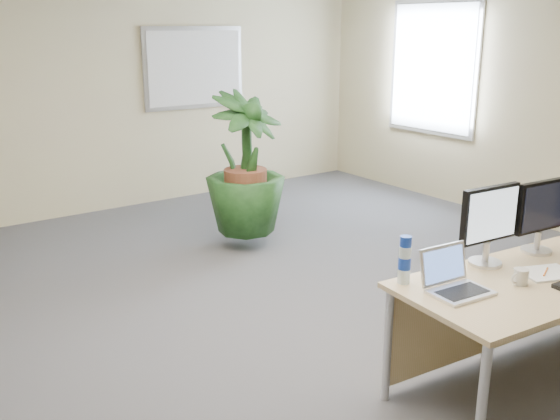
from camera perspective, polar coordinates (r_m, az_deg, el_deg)
floor at (r=4.16m, az=4.52°, el=-12.75°), size 8.00×8.00×0.00m
back_wall at (r=7.19m, az=-16.51°, el=10.42°), size 7.00×0.04×2.70m
whiteboard at (r=7.62m, az=-7.83°, el=12.75°), size 1.30×0.04×0.95m
window at (r=7.73m, az=13.79°, el=12.49°), size 0.04×1.30×1.55m
desk at (r=3.91m, az=22.09°, el=-6.87°), size 1.90×0.93×0.70m
floor_plant at (r=5.79m, az=-3.19°, el=3.72°), size 1.06×1.06×1.50m
monitor_left at (r=3.72m, az=18.59°, el=-0.89°), size 0.42×0.19×0.46m
monitor_right at (r=4.04m, az=22.77°, el=-0.14°), size 0.40×0.18×0.45m
laptop at (r=3.37m, az=15.55°, el=-6.19°), size 0.33×0.30×0.22m
coffee_mug at (r=3.56m, az=21.14°, el=-5.72°), size 0.11×0.08×0.09m
spiral_notebook at (r=3.77m, az=23.21°, el=-5.32°), size 0.34×0.30×0.01m
orange_pen at (r=3.76m, az=23.12°, el=-5.22°), size 0.12×0.06×0.01m
water_bottle at (r=3.38m, az=11.33°, el=-4.58°), size 0.07×0.07×0.26m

